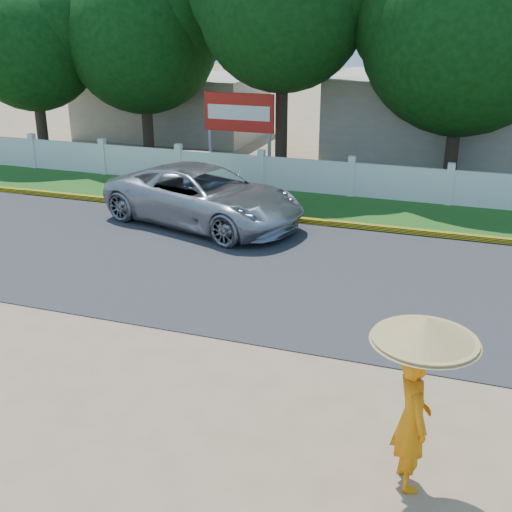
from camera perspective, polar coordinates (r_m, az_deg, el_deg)
The scene contains 11 objects.
ground at distance 10.78m, azimuth -3.54°, elevation -10.11°, with size 120.00×120.00×0.00m, color #9E8460.
road at distance 14.58m, azimuth 3.22°, elevation -1.40°, with size 60.00×7.00×0.02m, color #38383A.
grass_verge at distance 19.41m, azimuth 7.53°, elevation 4.21°, with size 60.00×3.50×0.03m, color #2D601E.
curb at distance 17.80m, azimuth 6.40°, elevation 2.93°, with size 40.00×0.18×0.16m, color yellow.
fence at distance 20.64m, azimuth 8.45°, elevation 6.72°, with size 40.00×0.10×1.10m, color silver.
building_near at distance 26.79m, azimuth 17.91°, elevation 11.52°, with size 10.00×6.00×3.20m, color #B7AD99.
building_far at distance 30.96m, azimuth -7.40°, elevation 13.11°, with size 8.00×5.00×2.80m, color #B7AD99.
vehicle at distance 17.70m, azimuth -4.63°, elevation 5.32°, with size 2.64×5.72×1.59m, color #A6A8AE.
monk_with_parasol at distance 7.92m, azimuth 14.23°, elevation -10.51°, with size 1.27×1.27×2.31m.
billboard at distance 22.47m, azimuth -1.52°, elevation 12.24°, with size 2.50×0.13×2.95m.
tree_row at distance 23.32m, azimuth 4.32°, elevation 19.37°, with size 28.53×7.04×8.64m.
Camera 1 is at (3.63, -8.49, 5.56)m, focal length 45.00 mm.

